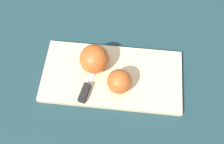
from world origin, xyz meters
The scene contains 5 objects.
ground_plane centered at (0.00, 0.00, 0.00)m, with size 4.00×4.00×0.00m, color #193338.
cutting_board centered at (0.00, 0.00, 0.01)m, with size 0.44×0.27×0.02m.
apple_half_left centered at (-0.02, 0.04, 0.05)m, with size 0.07×0.07×0.07m.
apple_half_right centered at (0.05, -0.03, 0.06)m, with size 0.09×0.09×0.09m.
knife centered at (0.08, 0.05, 0.03)m, with size 0.07×0.14×0.02m.
Camera 1 is at (0.02, 0.34, 0.72)m, focal length 42.00 mm.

